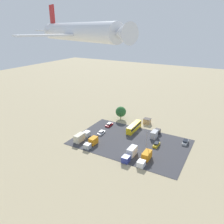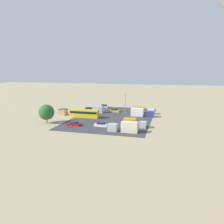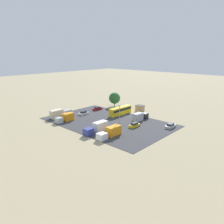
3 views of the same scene
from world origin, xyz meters
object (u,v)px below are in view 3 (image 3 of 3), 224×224
Objects in this scene: bus at (120,110)px; parked_car_2 at (134,125)px; parked_truck_4 at (60,113)px; parked_car_0 at (84,113)px; parked_truck_0 at (97,128)px; parked_truck_1 at (66,118)px; parked_truck_2 at (140,117)px; shed_building at (140,108)px; parked_car_3 at (170,126)px; parked_truck_3 at (110,132)px; parked_car_1 at (97,109)px.

bus is 16.75m from parked_car_2.
parked_car_0 is at bearing 64.44° from parked_truck_4.
parked_truck_0 is 1.25× the size of parked_truck_1.
parked_truck_2 is (-20.19, -20.55, 0.06)m from parked_truck_1.
parked_truck_2 is at bearing 125.49° from shed_building.
parked_truck_2 is at bearing 35.33° from parked_truck_4.
parked_truck_4 is at bearing -159.85° from parked_car_2.
parked_truck_2 is 0.86× the size of parked_truck_4.
parked_car_0 is at bearing -164.51° from parked_car_3.
parked_truck_3 is at bearing -2.83° from parked_truck_4.
parked_truck_4 is at bearing 58.97° from shed_building.
parked_truck_0 reaches higher than parked_car_1.
shed_building is 24.48m from parked_car_3.
bus is at bearing 76.77° from shed_building.
parked_truck_2 is (-2.50, -20.62, -0.10)m from parked_truck_0.
parked_truck_4 is at bearing -14.22° from parked_truck_1.
bus reaches higher than parked_truck_2.
parked_truck_0 is at bearing 2.27° from parked_truck_3.
parked_truck_2 reaches higher than parked_car_1.
parked_truck_0 is 17.69m from parked_truck_1.
parked_truck_4 reaches higher than parked_car_3.
parked_car_3 is 22.74m from parked_truck_3.
parked_truck_0 is (15.77, 20.69, 0.82)m from parked_car_3.
shed_building is 0.77× the size of parked_car_3.
parked_car_0 reaches higher than parked_car_1.
bus is at bearing 148.22° from parked_car_2.
parked_truck_3 reaches higher than parked_car_0.
parked_car_0 is 0.48× the size of parked_truck_0.
parked_car_1 is at bearing -43.79° from parked_truck_0.
bus is 2.62× the size of parked_car_0.
shed_building is 0.38× the size of parked_truck_3.
shed_building is at bearing 120.94° from parked_car_2.
parked_car_0 is 10.14m from parked_truck_4.
bus is 23.44m from parked_truck_1.
parked_car_3 is 13.29m from parked_truck_2.
parked_truck_4 is (15.86, 19.84, -0.26)m from bus.
shed_building is 0.38× the size of parked_truck_0.
parked_car_0 is 25.78m from parked_car_2.
parked_truck_1 reaches higher than shed_building.
bus is at bearing 175.07° from parked_truck_2.
parked_truck_2 is (-23.57, -0.43, 0.80)m from parked_car_1.
parked_truck_2 is at bearing -134.50° from parked_truck_1.
parked_truck_4 is (39.94, 18.97, 0.83)m from parked_car_3.
parked_car_0 is at bearing 97.64° from parked_car_1.
parked_truck_3 reaches higher than parked_car_2.
parked_car_2 is (-14.21, 8.80, -1.09)m from bus.
parked_car_2 is at bearing -141.21° from parked_car_3.
parked_truck_3 is at bearing -115.84° from parked_car_3.
parked_truck_0 is 1.02× the size of parked_truck_3.
bus is 1.30× the size of parked_truck_3.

